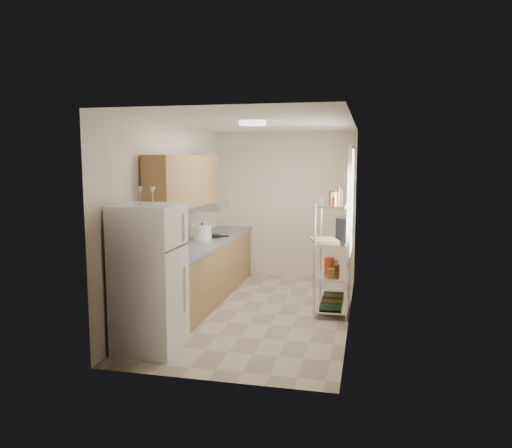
{
  "coord_description": "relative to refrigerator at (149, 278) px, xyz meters",
  "views": [
    {
      "loc": [
        1.46,
        -6.56,
        2.12
      ],
      "look_at": [
        -0.08,
        0.25,
        1.21
      ],
      "focal_mm": 35.0,
      "sensor_mm": 36.0,
      "label": 1
    }
  ],
  "objects": [
    {
      "name": "room",
      "position": [
        0.87,
        1.58,
        0.48
      ],
      "size": [
        2.52,
        4.42,
        2.62
      ],
      "color": "beige",
      "rests_on": "ground"
    },
    {
      "name": "counter_run",
      "position": [
        -0.05,
        2.02,
        -0.36
      ],
      "size": [
        0.63,
        3.51,
        0.9
      ],
      "color": "tan",
      "rests_on": "ground"
    },
    {
      "name": "espresso_machine",
      "position": [
        2.0,
        2.21,
        0.34
      ],
      "size": [
        0.24,
        0.29,
        0.3
      ],
      "primitive_type": "cube",
      "rotation": [
        0.0,
        0.0,
        -0.3
      ],
      "color": "black",
      "rests_on": "bakers_rack"
    },
    {
      "name": "frying_pan_small",
      "position": [
        -0.04,
        2.44,
        0.11
      ],
      "size": [
        0.22,
        0.22,
        0.04
      ],
      "primitive_type": "cylinder",
      "rotation": [
        0.0,
        0.0,
        -0.07
      ],
      "color": "black",
      "rests_on": "counter_run"
    },
    {
      "name": "ceiling_dome",
      "position": [
        0.87,
        1.28,
        1.75
      ],
      "size": [
        0.34,
        0.34,
        0.05
      ],
      "primitive_type": "cylinder",
      "color": "white",
      "rests_on": "room"
    },
    {
      "name": "wine_glass_a",
      "position": [
        -0.11,
        0.07,
        0.91
      ],
      "size": [
        0.07,
        0.07,
        0.19
      ],
      "primitive_type": null,
      "color": "silver",
      "rests_on": "refrigerator"
    },
    {
      "name": "cutting_board",
      "position": [
        1.76,
        1.77,
        0.21
      ],
      "size": [
        0.45,
        0.51,
        0.03
      ],
      "primitive_type": "cube",
      "rotation": [
        0.0,
        0.0,
        0.3
      ],
      "color": "tan",
      "rests_on": "bakers_rack"
    },
    {
      "name": "upper_cabinets",
      "position": [
        -0.18,
        1.68,
        0.99
      ],
      "size": [
        0.33,
        2.2,
        0.72
      ],
      "primitive_type": "cube",
      "color": "tan",
      "rests_on": "room"
    },
    {
      "name": "window",
      "position": [
        2.1,
        1.93,
        0.73
      ],
      "size": [
        0.06,
        1.0,
        1.46
      ],
      "primitive_type": "cube",
      "color": "white",
      "rests_on": "room"
    },
    {
      "name": "range_hood",
      "position": [
        -0.13,
        2.48,
        0.57
      ],
      "size": [
        0.5,
        0.6,
        0.12
      ],
      "primitive_type": "cube",
      "color": "#B7BABC",
      "rests_on": "room"
    },
    {
      "name": "wine_glass_b",
      "position": [
        -0.01,
        0.17,
        0.91
      ],
      "size": [
        0.07,
        0.07,
        0.18
      ],
      "primitive_type": null,
      "color": "silver",
      "rests_on": "refrigerator"
    },
    {
      "name": "rice_cooker",
      "position": [
        -0.12,
        2.15,
        0.2
      ],
      "size": [
        0.28,
        0.28,
        0.23
      ],
      "primitive_type": "cylinder",
      "color": "white",
      "rests_on": "counter_run"
    },
    {
      "name": "storage_bag",
      "position": [
        1.81,
        2.11,
        -0.18
      ],
      "size": [
        0.14,
        0.16,
        0.16
      ],
      "primitive_type": "cube",
      "rotation": [
        0.0,
        0.0,
        -0.33
      ],
      "color": "#B93616",
      "rests_on": "bakers_rack"
    },
    {
      "name": "refrigerator",
      "position": [
        0.0,
        0.0,
        0.0
      ],
      "size": [
        0.67,
        0.67,
        1.63
      ],
      "primitive_type": "cube",
      "color": "white",
      "rests_on": "ground"
    },
    {
      "name": "bakers_rack",
      "position": [
        1.88,
        1.88,
        0.29
      ],
      "size": [
        0.45,
        0.9,
        1.73
      ],
      "color": "silver",
      "rests_on": "ground"
    },
    {
      "name": "frying_pan_large",
      "position": [
        -0.12,
        2.24,
        0.11
      ],
      "size": [
        0.33,
        0.33,
        0.04
      ],
      "primitive_type": "cylinder",
      "rotation": [
        0.0,
        0.0,
        0.42
      ],
      "color": "black",
      "rests_on": "counter_run"
    }
  ]
}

